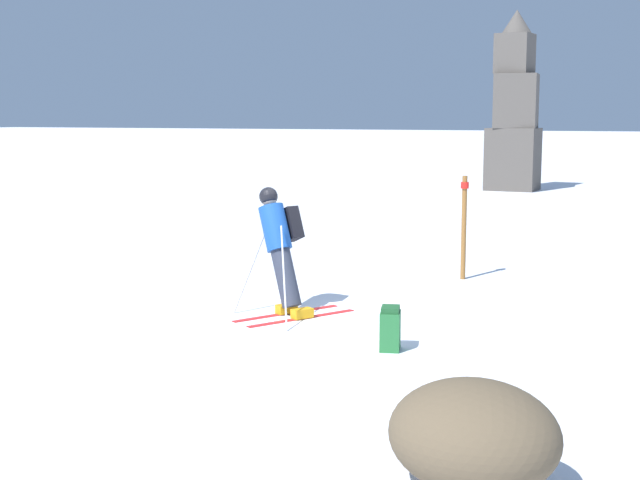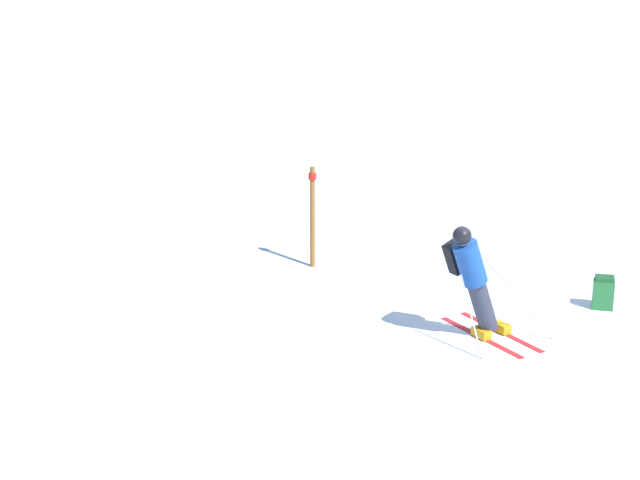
% 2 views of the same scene
% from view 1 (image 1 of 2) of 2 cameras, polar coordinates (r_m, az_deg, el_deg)
% --- Properties ---
extents(ground_plane, '(300.00, 300.00, 0.00)m').
position_cam_1_polar(ground_plane, '(11.58, 0.48, -5.13)').
color(ground_plane, white).
extents(skier, '(1.42, 1.67, 1.71)m').
position_cam_1_polar(skier, '(11.92, -2.55, -0.21)').
color(skier, red).
rests_on(skier, ground).
extents(rock_pillar, '(1.74, 1.53, 6.27)m').
position_cam_1_polar(rock_pillar, '(32.36, 12.34, 7.78)').
color(rock_pillar, '#4C4742').
rests_on(rock_pillar, ground).
extents(spare_backpack, '(0.30, 0.35, 0.50)m').
position_cam_1_polar(spare_backpack, '(10.09, 4.52, -5.68)').
color(spare_backpack, '#236633').
rests_on(spare_backpack, ground).
extents(exposed_boulder_1, '(1.22, 1.04, 0.79)m').
position_cam_1_polar(exposed_boulder_1, '(6.48, 9.82, -12.24)').
color(exposed_boulder_1, brown).
rests_on(exposed_boulder_1, ground).
extents(trail_marker, '(0.13, 0.13, 1.67)m').
position_cam_1_polar(trail_marker, '(14.47, 9.20, 1.13)').
color(trail_marker, brown).
rests_on(trail_marker, ground).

